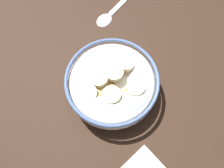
% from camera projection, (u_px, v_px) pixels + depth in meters
% --- Properties ---
extents(ground_plane, '(1.28, 1.28, 0.02)m').
position_uv_depth(ground_plane, '(112.00, 92.00, 0.43)').
color(ground_plane, '#332116').
extents(cereal_bowl, '(0.16, 0.16, 0.06)m').
position_uv_depth(cereal_bowl, '(112.00, 84.00, 0.40)').
color(cereal_bowl, white).
rests_on(cereal_bowl, ground_plane).
extents(spoon, '(0.15, 0.03, 0.01)m').
position_uv_depth(spoon, '(112.00, 12.00, 0.48)').
color(spoon, silver).
rests_on(spoon, ground_plane).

